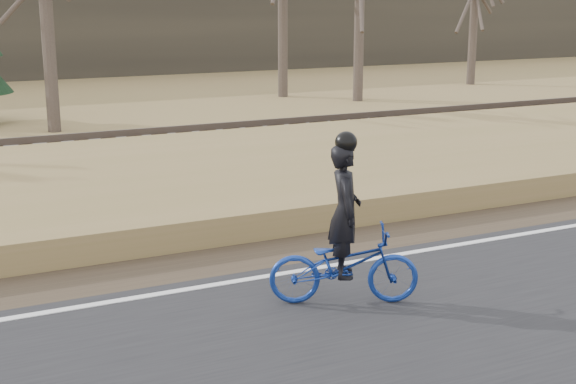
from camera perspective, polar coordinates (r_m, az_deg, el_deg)
name	(u,v)px	position (r m, az deg, el deg)	size (l,w,h in m)	color
ground	(315,278)	(10.79, 1.96, -6.16)	(120.00, 120.00, 0.00)	olive
road	(425,348)	(8.82, 9.72, -10.89)	(120.00, 6.00, 0.06)	black
edge_line	(309,269)	(10.94, 1.47, -5.52)	(120.00, 0.12, 0.01)	silver
shoulder	(277,252)	(11.80, -0.77, -4.28)	(120.00, 1.60, 0.04)	#473A2B
embankment	(206,194)	(14.41, -5.86, -0.17)	(120.00, 5.00, 0.44)	olive
ballast	(146,157)	(17.95, -10.07, 2.49)	(120.00, 3.00, 0.45)	slate
railroad	(145,143)	(17.89, -10.11, 3.44)	(120.00, 2.40, 0.29)	black
treeline_backdrop	(6,11)	(39.25, -19.44, 12.06)	(120.00, 4.00, 6.00)	#383328
cyclist	(344,250)	(9.63, 4.02, -4.17)	(1.90, 1.30, 2.10)	navy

